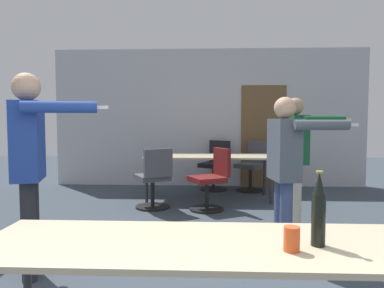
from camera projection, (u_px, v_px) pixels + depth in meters
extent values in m
cube|color=#BCBCC1|center=(209.00, 118.00, 7.66)|extent=(6.33, 0.10, 2.79)
cube|color=brown|center=(263.00, 136.00, 7.58)|extent=(0.90, 0.02, 2.05)
cube|color=#C6B793|center=(212.00, 245.00, 1.92)|extent=(2.38, 0.74, 0.03)
cylinder|color=#2D2D33|center=(28.00, 285.00, 2.30)|extent=(0.05, 0.05, 0.72)
cube|color=#C6B793|center=(208.00, 156.00, 6.42)|extent=(2.15, 0.84, 0.03)
cylinder|color=#2D2D33|center=(147.00, 181.00, 6.14)|extent=(0.05, 0.05, 0.72)
cylinder|color=#2D2D33|center=(271.00, 182.00, 6.05)|extent=(0.05, 0.05, 0.72)
cylinder|color=#2D2D33|center=(153.00, 174.00, 6.85)|extent=(0.05, 0.05, 0.72)
cylinder|color=#2D2D33|center=(265.00, 175.00, 6.76)|extent=(0.05, 0.05, 0.72)
cylinder|color=beige|center=(290.00, 193.00, 4.95)|extent=(0.12, 0.12, 0.80)
cylinder|color=beige|center=(297.00, 195.00, 4.79)|extent=(0.12, 0.12, 0.80)
cube|color=#195633|center=(294.00, 139.00, 4.82)|extent=(0.32, 0.44, 0.63)
sphere|color=tan|center=(295.00, 106.00, 4.79)|extent=(0.22, 0.22, 0.22)
cylinder|color=#195633|center=(286.00, 140.00, 5.06)|extent=(0.10, 0.10, 0.54)
cylinder|color=#195633|center=(325.00, 120.00, 4.62)|extent=(0.55, 0.23, 0.10)
cube|color=white|center=(346.00, 120.00, 4.68)|extent=(0.13, 0.07, 0.03)
cylinder|color=#28282D|center=(32.00, 226.00, 3.31)|extent=(0.12, 0.12, 0.86)
cylinder|color=#28282D|center=(28.00, 232.00, 3.15)|extent=(0.12, 0.12, 0.86)
cube|color=#23429E|center=(28.00, 141.00, 3.17)|extent=(0.32, 0.44, 0.67)
sphere|color=#DBAD89|center=(26.00, 87.00, 3.14)|extent=(0.24, 0.24, 0.24)
cylinder|color=#23429E|center=(34.00, 140.00, 3.41)|extent=(0.09, 0.09, 0.58)
cylinder|color=#23429E|center=(59.00, 107.00, 2.98)|extent=(0.59, 0.24, 0.09)
cube|color=white|center=(101.00, 107.00, 3.05)|extent=(0.13, 0.07, 0.03)
cylinder|color=#3D4C75|center=(280.00, 216.00, 3.82)|extent=(0.12, 0.12, 0.77)
cylinder|color=#3D4C75|center=(286.00, 220.00, 3.66)|extent=(0.12, 0.12, 0.77)
cube|color=#4C5660|center=(284.00, 149.00, 3.69)|extent=(0.28, 0.43, 0.61)
sphere|color=#DBAD89|center=(285.00, 108.00, 3.67)|extent=(0.21, 0.21, 0.21)
cylinder|color=#4C5660|center=(276.00, 149.00, 3.94)|extent=(0.10, 0.10, 0.53)
cylinder|color=#4C5660|center=(322.00, 125.00, 3.46)|extent=(0.53, 0.18, 0.10)
cube|color=white|center=(352.00, 125.00, 3.49)|extent=(0.12, 0.05, 0.03)
cylinder|color=black|center=(207.00, 209.00, 5.65)|extent=(0.52, 0.52, 0.03)
cylinder|color=black|center=(207.00, 195.00, 5.64)|extent=(0.06, 0.06, 0.40)
cube|color=maroon|center=(207.00, 179.00, 5.62)|extent=(0.62, 0.62, 0.08)
cube|color=maroon|center=(222.00, 162.00, 5.71)|extent=(0.26, 0.41, 0.42)
cylinder|color=black|center=(213.00, 189.00, 7.24)|extent=(0.52, 0.52, 0.03)
cylinder|color=black|center=(214.00, 178.00, 7.22)|extent=(0.06, 0.06, 0.42)
cube|color=black|center=(214.00, 165.00, 7.21)|extent=(0.62, 0.62, 0.08)
cube|color=black|center=(220.00, 151.00, 7.41)|extent=(0.41, 0.26, 0.42)
cylinder|color=black|center=(153.00, 207.00, 5.79)|extent=(0.52, 0.52, 0.03)
cylinder|color=black|center=(152.00, 193.00, 5.78)|extent=(0.06, 0.06, 0.41)
cube|color=#4C4C51|center=(152.00, 177.00, 5.76)|extent=(0.62, 0.62, 0.08)
cube|color=#4C4C51|center=(158.00, 163.00, 5.51)|extent=(0.41, 0.26, 0.42)
cylinder|color=black|center=(250.00, 190.00, 7.13)|extent=(0.52, 0.52, 0.03)
cylinder|color=black|center=(250.00, 179.00, 7.11)|extent=(0.06, 0.06, 0.42)
cube|color=#4C4C51|center=(250.00, 166.00, 7.10)|extent=(0.65, 0.65, 0.08)
cube|color=#4C4C51|center=(258.00, 152.00, 7.27)|extent=(0.37, 0.32, 0.42)
cylinder|color=black|center=(318.00, 221.00, 1.85)|extent=(0.07, 0.07, 0.25)
cone|color=black|center=(319.00, 184.00, 1.84)|extent=(0.06, 0.06, 0.11)
cylinder|color=gold|center=(320.00, 172.00, 1.83)|extent=(0.03, 0.03, 0.01)
cylinder|color=#E05123|center=(292.00, 239.00, 1.78)|extent=(0.08, 0.08, 0.12)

